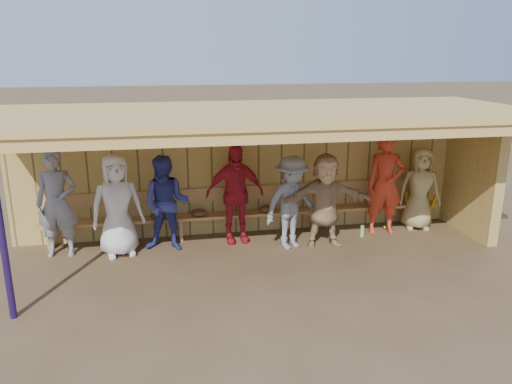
# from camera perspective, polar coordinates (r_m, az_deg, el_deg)

# --- Properties ---
(ground) EXTENTS (90.00, 90.00, 0.00)m
(ground) POSITION_cam_1_polar(r_m,az_deg,el_deg) (8.64, 0.44, -7.34)
(ground) COLOR brown
(ground) RESTS_ON ground
(player_a) EXTENTS (0.71, 0.49, 1.86)m
(player_a) POSITION_cam_1_polar(r_m,az_deg,el_deg) (9.02, -21.79, -1.24)
(player_a) COLOR gray
(player_a) RESTS_ON ground
(player_b) EXTENTS (0.98, 0.76, 1.77)m
(player_b) POSITION_cam_1_polar(r_m,az_deg,el_deg) (8.74, -15.59, -1.48)
(player_b) COLOR white
(player_b) RESTS_ON ground
(player_c) EXTENTS (0.95, 0.82, 1.69)m
(player_c) POSITION_cam_1_polar(r_m,az_deg,el_deg) (8.79, -10.21, -1.32)
(player_c) COLOR #333A8C
(player_c) RESTS_ON ground
(player_d) EXTENTS (1.09, 0.52, 1.82)m
(player_d) POSITION_cam_1_polar(r_m,az_deg,el_deg) (9.04, -2.42, -0.20)
(player_d) COLOR red
(player_d) RESTS_ON ground
(player_e) EXTENTS (1.23, 0.98, 1.67)m
(player_e) POSITION_cam_1_polar(r_m,az_deg,el_deg) (8.77, 4.09, -1.21)
(player_e) COLOR gray
(player_e) RESTS_ON ground
(player_f) EXTENTS (1.61, 0.64, 1.70)m
(player_f) POSITION_cam_1_polar(r_m,az_deg,el_deg) (8.92, 7.91, -0.95)
(player_f) COLOR tan
(player_f) RESTS_ON ground
(player_g) EXTENTS (0.77, 0.57, 1.94)m
(player_g) POSITION_cam_1_polar(r_m,az_deg,el_deg) (9.77, 14.53, 0.90)
(player_g) COLOR red
(player_g) RESTS_ON ground
(player_h) EXTENTS (0.90, 0.70, 1.62)m
(player_h) POSITION_cam_1_polar(r_m,az_deg,el_deg) (10.23, 18.21, 0.36)
(player_h) COLOR tan
(player_h) RESTS_ON ground
(dugout_structure) EXTENTS (8.80, 3.20, 2.50)m
(dugout_structure) POSITION_cam_1_polar(r_m,az_deg,el_deg) (8.86, 2.07, 4.73)
(dugout_structure) COLOR tan
(dugout_structure) RESTS_ON ground
(bench) EXTENTS (7.60, 0.34, 0.93)m
(bench) POSITION_cam_1_polar(r_m,az_deg,el_deg) (9.49, -0.87, -1.80)
(bench) COLOR tan
(bench) RESTS_ON ground
(dugout_equipment) EXTENTS (5.56, 0.62, 0.80)m
(dugout_equipment) POSITION_cam_1_polar(r_m,az_deg,el_deg) (9.37, -0.98, -2.27)
(dugout_equipment) COLOR gold
(dugout_equipment) RESTS_ON ground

